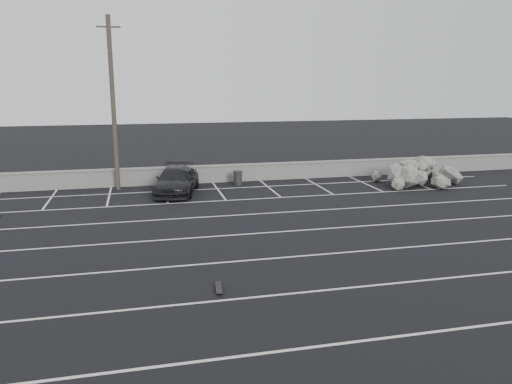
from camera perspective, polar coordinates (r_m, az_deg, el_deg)
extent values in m
plane|color=black|center=(17.40, -1.57, -7.88)|extent=(120.00, 120.00, 0.00)
cube|color=gray|center=(30.67, -6.90, 1.95)|extent=(50.00, 0.35, 1.00)
cube|color=gray|center=(30.58, -6.92, 2.91)|extent=(50.00, 0.45, 0.08)
cube|color=silver|center=(12.12, 4.47, -17.49)|extent=(36.00, 0.10, 0.01)
cube|color=silver|center=(14.69, 0.86, -11.84)|extent=(36.00, 0.10, 0.01)
cube|color=silver|center=(17.40, -1.57, -7.87)|extent=(36.00, 0.10, 0.01)
cube|color=silver|center=(20.19, -3.31, -4.98)|extent=(36.00, 0.10, 0.01)
cube|color=silver|center=(23.03, -4.61, -2.79)|extent=(36.00, 0.10, 0.01)
cube|color=silver|center=(25.91, -5.62, -1.08)|extent=(36.00, 0.10, 0.01)
cube|color=silver|center=(28.82, -6.42, 0.28)|extent=(36.00, 0.10, 0.01)
cube|color=silver|center=(28.53, -22.45, -0.72)|extent=(0.10, 5.00, 0.01)
cube|color=silver|center=(28.19, -16.43, -0.43)|extent=(0.10, 5.00, 0.01)
cube|color=silver|center=(28.17, -10.34, -0.13)|extent=(0.10, 5.00, 0.01)
cube|color=silver|center=(28.46, -4.30, 0.17)|extent=(0.10, 5.00, 0.01)
cube|color=silver|center=(29.07, 1.55, 0.46)|extent=(0.10, 5.00, 0.01)
cube|color=silver|center=(29.96, 7.11, 0.73)|extent=(0.10, 5.00, 0.01)
cube|color=silver|center=(31.12, 12.30, 0.98)|extent=(0.10, 5.00, 0.01)
cube|color=silver|center=(32.51, 17.08, 1.20)|extent=(0.10, 5.00, 0.01)
imported|color=black|center=(27.94, -8.68, 1.32)|extent=(2.73, 4.49, 1.43)
imported|color=black|center=(28.03, -9.22, 1.31)|extent=(2.90, 5.16, 1.41)
cylinder|color=#4C4238|center=(29.24, -16.01, 9.54)|extent=(0.26, 0.26, 9.59)
cube|color=#4C4238|center=(29.36, -16.51, 17.65)|extent=(1.28, 0.09, 0.09)
cylinder|color=#27282A|center=(29.89, -2.09, 1.57)|extent=(0.61, 0.61, 0.81)
cylinder|color=#27282A|center=(29.81, -2.09, 2.37)|extent=(0.68, 0.68, 0.05)
cube|color=black|center=(15.08, -4.28, -10.91)|extent=(0.26, 0.72, 0.02)
cube|color=#27282A|center=(15.31, -4.32, -10.67)|extent=(0.15, 0.06, 0.04)
cube|color=#27282A|center=(14.88, -4.23, -11.38)|extent=(0.15, 0.06, 0.04)
cylinder|color=black|center=(15.31, -4.65, -10.75)|extent=(0.03, 0.05, 0.05)
cylinder|color=black|center=(15.32, -4.00, -10.73)|extent=(0.03, 0.05, 0.05)
cylinder|color=black|center=(14.88, -4.57, -11.46)|extent=(0.03, 0.05, 0.05)
cylinder|color=black|center=(14.89, -3.89, -11.44)|extent=(0.03, 0.05, 0.05)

